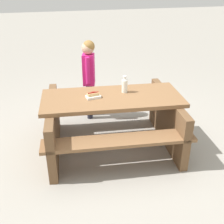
{
  "coord_description": "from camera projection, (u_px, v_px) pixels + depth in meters",
  "views": [
    {
      "loc": [
        0.8,
        3.19,
        2.19
      ],
      "look_at": [
        0.0,
        0.0,
        0.52
      ],
      "focal_mm": 44.71,
      "sensor_mm": 36.0,
      "label": 1
    }
  ],
  "objects": [
    {
      "name": "hotdog_tray",
      "position": [
        93.0,
        95.0,
        3.53
      ],
      "size": [
        0.19,
        0.14,
        0.08
      ],
      "color": "white",
      "rests_on": "picnic_table"
    },
    {
      "name": "child_in_coat",
      "position": [
        89.0,
        70.0,
        4.35
      ],
      "size": [
        0.22,
        0.31,
        1.27
      ],
      "color": "#262633",
      "rests_on": "ground"
    },
    {
      "name": "soda_bottle",
      "position": [
        125.0,
        85.0,
        3.66
      ],
      "size": [
        0.08,
        0.08,
        0.23
      ],
      "color": "silver",
      "rests_on": "picnic_table"
    },
    {
      "name": "ground_plane",
      "position": [
        112.0,
        145.0,
        3.92
      ],
      "size": [
        30.0,
        30.0,
        0.0
      ],
      "primitive_type": "plane",
      "color": "gray",
      "rests_on": "ground"
    },
    {
      "name": "picnic_table",
      "position": [
        112.0,
        117.0,
        3.72
      ],
      "size": [
        1.93,
        1.57,
        0.75
      ],
      "color": "brown",
      "rests_on": "ground"
    }
  ]
}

